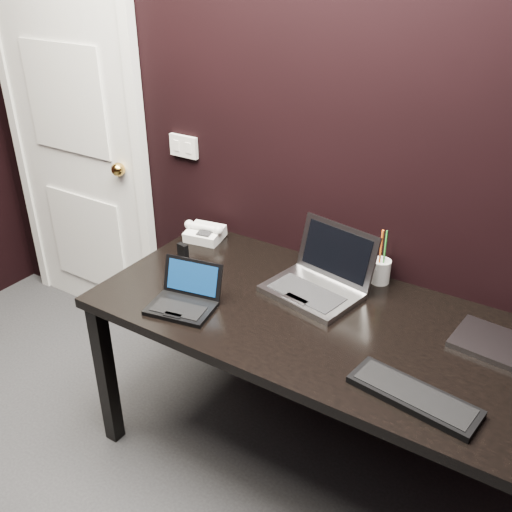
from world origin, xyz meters
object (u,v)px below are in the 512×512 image
Objects in this scene: desk at (319,334)px; door at (75,138)px; closed_laptop at (498,345)px; mobile_phone at (183,258)px; silver_laptop at (318,281)px; ext_keyboard at (414,396)px; pen_cup at (381,270)px; netbook at (184,299)px; desk_phone at (205,233)px.

door is at bearing 167.18° from desk.
mobile_phone reaches higher than closed_laptop.
silver_laptop is 0.65m from ext_keyboard.
pen_cup is at bearing 75.53° from desk.
silver_laptop reaches higher than ext_keyboard.
door is 1.26× the size of desk.
silver_laptop is 0.59m from mobile_phone.
netbook is 2.78× the size of mobile_phone.
door reaches higher than ext_keyboard.
desk_phone is at bearing 169.45° from silver_laptop.
closed_laptop is (1.05, 0.37, -0.02)m from netbook.
desk_phone is 0.86× the size of pen_cup.
ext_keyboard is (0.43, -0.24, 0.09)m from desk.
desk is at bearing -60.03° from silver_laptop.
mobile_phone is at bearing -174.09° from closed_laptop.
desk is 5.56× the size of closed_laptop.
desk_phone is (-0.64, 0.12, -0.01)m from silver_laptop.
pen_cup is at bearing 45.62° from netbook.
netbook is (-0.46, -0.21, 0.11)m from desk.
pen_cup is at bearing 120.21° from ext_keyboard.
door is 1.08m from mobile_phone.
desk is 0.52m from netbook.
netbook is 0.31m from mobile_phone.
pen_cup is at bearing 23.10° from mobile_phone.
silver_laptop is 0.68m from closed_laptop.
desk_phone reaches higher than desk.
silver_laptop reaches higher than netbook.
closed_laptop is at bearing -20.97° from pen_cup.
door is 5.35× the size of silver_laptop.
desk is 0.79m from desk_phone.
netbook is at bearing -60.83° from desk_phone.
ext_keyboard is at bearing -23.69° from desk_phone.
ext_keyboard is at bearing -36.92° from silver_laptop.
door is 9.33× the size of pen_cup.
desk is at bearing 24.86° from netbook.
desk is at bearing -2.39° from mobile_phone.
door is 10.80× the size of desk_phone.
closed_laptop is at bearing 14.94° from desk.
mobile_phone is (0.07, -0.24, 0.00)m from desk_phone.
desk is at bearing -20.38° from desk_phone.
silver_laptop is 0.65m from desk_phone.
pen_cup reaches higher than desk_phone.
ext_keyboard is 1.76× the size of pen_cup.
desk_phone is 0.82m from pen_cup.
door is 2.27m from closed_laptop.
netbook reaches higher than mobile_phone.
desk is 6.21× the size of netbook.
mobile_phone is (-0.66, 0.03, 0.11)m from desk.
ext_keyboard reaches higher than desk.
silver_laptop reaches higher than desk.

